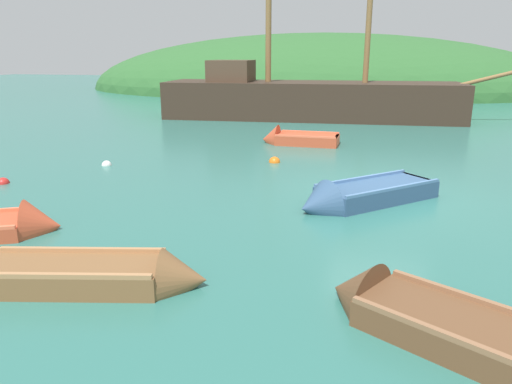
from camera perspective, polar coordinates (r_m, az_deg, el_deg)
ground_plane at (r=12.08m, az=14.97°, el=-0.39°), size 120.00×120.00×0.00m
shore_hill at (r=47.31m, az=7.19°, el=12.04°), size 44.94×25.66×10.45m
sailing_ship at (r=25.96m, az=6.21°, el=10.31°), size 18.11×4.75×11.02m
rowboat_center at (r=7.53m, az=-17.58°, el=-9.84°), size 3.45×1.65×0.94m
rowboat_portside at (r=6.54m, az=19.09°, el=-14.27°), size 3.10×2.41×1.07m
rowboat_outer_left at (r=18.49m, az=4.62°, el=6.16°), size 2.95×1.29×1.17m
rowboat_far at (r=11.23m, az=12.20°, el=-0.69°), size 3.40×3.33×1.10m
buoy_white at (r=15.55m, az=-17.43°, el=3.07°), size 0.30×0.30×0.30m
buoy_orange at (r=15.27m, az=2.23°, el=3.58°), size 0.37×0.37×0.37m
buoy_red at (r=14.43m, az=-27.98°, el=0.91°), size 0.32×0.32×0.32m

